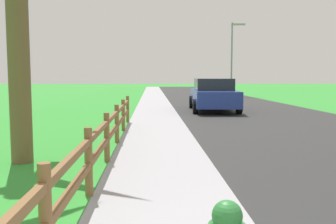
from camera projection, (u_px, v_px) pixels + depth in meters
name	position (u px, v px, depth m)	size (l,w,h in m)	color
ground_plane	(168.00, 100.00, 26.04)	(120.00, 120.00, 0.00)	green
road_asphalt	(213.00, 99.00, 28.18)	(7.00, 66.00, 0.01)	#2B2B2B
curb_concrete	(127.00, 99.00, 27.89)	(6.00, 66.00, 0.01)	#9F9CA3
grass_verge	(107.00, 99.00, 27.83)	(5.00, 66.00, 0.00)	green
rail_fence	(107.00, 133.00, 7.24)	(0.11, 12.73, 0.96)	brown
parked_suv_blue	(213.00, 95.00, 18.14)	(2.35, 5.05, 1.56)	navy
street_lamp	(233.00, 53.00, 31.69)	(1.17, 0.20, 6.20)	gray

